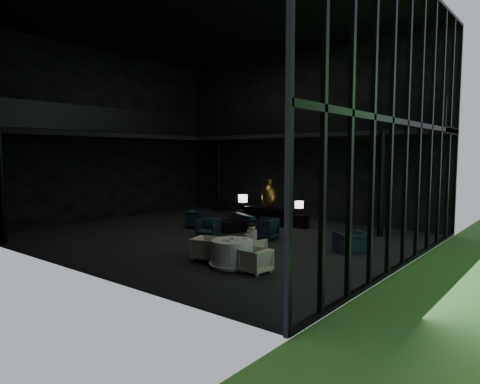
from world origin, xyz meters
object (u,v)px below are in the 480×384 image
Objects in this scene: side_table_left at (241,216)px; lounge_armchair_west at (197,218)px; child at (252,234)px; side_table_right at (301,221)px; dining_chair_east at (255,260)px; console at (268,216)px; dining_chair_north at (252,248)px; bronze_urn at (269,195)px; window_armchair at (352,240)px; table_lamp_left at (243,199)px; coffee_table at (230,226)px; lounge_armchair_east at (265,226)px; dining_chair_west at (206,248)px; dining_table at (232,255)px; table_lamp_right at (299,205)px; lounge_armchair_south at (208,227)px; sofa at (249,218)px.

side_table_left is 2.66m from lounge_armchair_west.
side_table_right is at bearing -73.72° from child.
dining_chair_east is at bearing -68.87° from side_table_right.
dining_chair_north is at bearing -59.47° from console.
bronze_urn reaches higher than window_armchair.
side_table_left is at bearing -76.65° from window_armchair.
table_lamp_left reaches higher than coffee_table.
lounge_armchair_east is (3.37, -2.79, 0.22)m from side_table_left.
window_armchair is 1.25× the size of dining_chair_west.
table_lamp_left is 0.54× the size of dining_table.
table_lamp_left is 1.08× the size of dining_chair_east.
window_armchair is (3.62, -2.94, 0.13)m from side_table_right.
coffee_table is 1.47× the size of dining_chair_east.
table_lamp_right is 0.79× the size of lounge_armchair_south.
child is (3.26, -5.50, 0.40)m from console.
dining_table is at bearing 93.81° from child.
side_table_right is at bearing -59.85° from dining_chair_north.
bronze_urn reaches higher than lounge_armchair_east.
dining_table is at bearing -49.21° from coffee_table.
lounge_armchair_east reaches higher than lounge_armchair_west.
sofa is at bearing 8.24° from dining_chair_west.
lounge_armchair_west is 2.13m from lounge_armchair_south.
coffee_table is (-0.24, -2.38, -0.16)m from console.
dining_table is at bearing -92.83° from dining_chair_east.
sofa is at bearing -78.72° from lounge_armchair_west.
bronze_urn reaches higher than console.
console is 6.34m from dining_chair_north.
child reaches higher than lounge_armchair_west.
table_lamp_left is at bearing -49.63° from child.
dining_chair_west is at bearing 42.88° from child.
lounge_armchair_east is (3.37, -2.94, -0.55)m from table_lamp_left.
lounge_armchair_west is (-0.29, -2.79, -0.59)m from table_lamp_left.
console is at bearing -173.93° from side_table_right.
window_armchair is at bearing 81.61° from lounge_armchair_east.
window_armchair is (6.82, -2.84, 0.15)m from side_table_left.
lounge_armchair_west is 1.14× the size of lounge_armchair_south.
child is at bearing -62.71° from dining_chair_west.
table_lamp_right is (0.00, -0.16, 0.71)m from side_table_right.
side_table_left is 0.77× the size of child.
child is (4.86, -5.71, -0.25)m from table_lamp_left.
coffee_table is (-1.84, -2.55, -0.06)m from side_table_right.
dining_chair_east is (4.23, -6.71, -0.97)m from bronze_urn.
window_armchair is at bearing 170.09° from dining_chair_east.
lounge_armchair_west is 3.66m from lounge_armchair_east.
side_table_right is at bearing -110.51° from sofa.
lounge_armchair_west is 0.92× the size of lounge_armchair_east.
dining_table is 1.80× the size of dining_chair_west.
table_lamp_right is 0.94× the size of dining_chair_north.
table_lamp_left is at bearing 176.34° from table_lamp_right.
table_lamp_left is at bearing -25.99° from lounge_armchair_west.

